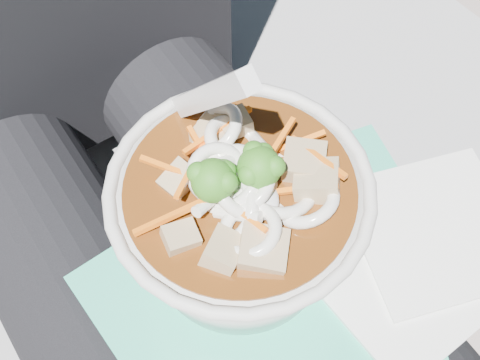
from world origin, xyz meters
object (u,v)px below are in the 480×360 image
lap (213,310)px  plastic_bag (284,280)px  person_body (155,214)px  udon_bowl (240,215)px  stone_ledge (160,297)px

lap → plastic_bag: (0.04, -0.04, 0.08)m
person_body → udon_bowl: (0.03, -0.09, 0.12)m
lap → person_body: (0.00, 0.09, 0.03)m
stone_ledge → udon_bowl: bearing=-80.2°
person_body → plastic_bag: 0.14m
lap → plastic_bag: plastic_bag is taller
lap → udon_bowl: udon_bowl is taller
plastic_bag → udon_bowl: size_ratio=1.54×
lap → person_body: size_ratio=0.49×
plastic_bag → udon_bowl: bearing=118.1°
plastic_bag → udon_bowl: udon_bowl is taller
lap → udon_bowl: size_ratio=2.32×
stone_ledge → udon_bowl: size_ratio=4.82×
stone_ledge → plastic_bag: size_ratio=3.13×
stone_ledge → plastic_bag: 0.41m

